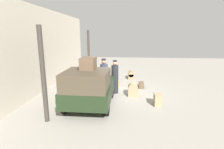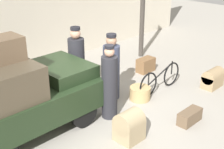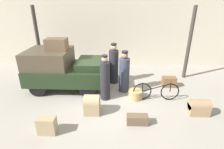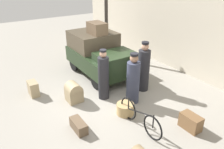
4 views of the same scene
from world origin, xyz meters
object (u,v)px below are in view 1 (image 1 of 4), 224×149
(truck, at_px, (90,86))
(trunk_on_truck_roof, at_px, (88,63))
(conductor_in_dark_uniform, at_px, (115,78))
(trunk_barrel_dark, at_px, (133,90))
(suitcase_black_upright, at_px, (131,75))
(wicker_basket, at_px, (115,84))
(bicycle, at_px, (117,78))
(porter_lifting_near_truck, at_px, (88,76))
(porter_carrying_trunk, at_px, (104,75))
(suitcase_tan_flat, at_px, (141,85))
(trunk_wicker_pale, at_px, (101,76))
(trunk_umber_medium, at_px, (158,100))

(truck, xyz_separation_m, trunk_on_truck_roof, (-0.16, 0.00, 1.02))
(conductor_in_dark_uniform, bearing_deg, trunk_barrel_dark, -111.50)
(trunk_on_truck_roof, bearing_deg, conductor_in_dark_uniform, -25.03)
(suitcase_black_upright, bearing_deg, wicker_basket, 154.28)
(conductor_in_dark_uniform, xyz_separation_m, trunk_on_truck_roof, (-2.02, 0.94, 1.11))
(bicycle, height_order, trunk_barrel_dark, bicycle)
(bicycle, relative_size, porter_lifting_near_truck, 0.95)
(porter_carrying_trunk, height_order, suitcase_tan_flat, porter_carrying_trunk)
(suitcase_black_upright, distance_m, trunk_on_truck_roof, 5.78)
(bicycle, distance_m, trunk_barrel_dark, 2.51)
(porter_lifting_near_truck, distance_m, trunk_wicker_pale, 2.58)
(bicycle, relative_size, wicker_basket, 3.20)
(porter_carrying_trunk, bearing_deg, trunk_on_truck_roof, 174.60)
(bicycle, bearing_deg, trunk_umber_medium, -150.18)
(wicker_basket, distance_m, porter_lifting_near_truck, 1.84)
(wicker_basket, bearing_deg, trunk_wicker_pale, 34.88)
(wicker_basket, xyz_separation_m, porter_lifting_near_truck, (-0.89, 1.46, 0.67))
(suitcase_tan_flat, bearing_deg, bicycle, 60.21)
(bicycle, bearing_deg, trunk_on_truck_roof, 166.47)
(trunk_barrel_dark, distance_m, suitcase_black_upright, 3.58)
(trunk_barrel_dark, bearing_deg, porter_carrying_trunk, 55.68)
(porter_lifting_near_truck, bearing_deg, truck, -164.83)
(wicker_basket, xyz_separation_m, suitcase_black_upright, (2.02, -0.97, 0.10))
(trunk_barrel_dark, distance_m, trunk_on_truck_roof, 2.97)
(conductor_in_dark_uniform, relative_size, porter_lifting_near_truck, 0.96)
(trunk_wicker_pale, xyz_separation_m, suitcase_tan_flat, (-1.66, -2.65, -0.07))
(truck, bearing_deg, porter_carrying_trunk, -5.74)
(porter_lifting_near_truck, bearing_deg, trunk_barrel_dark, -104.94)
(porter_lifting_near_truck, xyz_separation_m, trunk_barrel_dark, (-0.66, -2.48, -0.51))
(bicycle, height_order, suitcase_tan_flat, bicycle)
(wicker_basket, bearing_deg, bicycle, -5.29)
(suitcase_black_upright, xyz_separation_m, trunk_on_truck_roof, (-5.22, 1.86, 1.65))
(bicycle, relative_size, trunk_barrel_dark, 2.59)
(truck, bearing_deg, conductor_in_dark_uniform, -26.92)
(trunk_umber_medium, bearing_deg, trunk_wicker_pale, 36.44)
(wicker_basket, relative_size, trunk_umber_medium, 1.05)
(suitcase_tan_flat, distance_m, suitcase_black_upright, 2.18)
(suitcase_black_upright, bearing_deg, bicycle, 144.23)
(wicker_basket, height_order, porter_carrying_trunk, porter_carrying_trunk)
(wicker_basket, bearing_deg, truck, 163.77)
(conductor_in_dark_uniform, bearing_deg, trunk_umber_medium, -127.28)
(suitcase_tan_flat, bearing_deg, trunk_barrel_dark, 160.04)
(truck, bearing_deg, porter_lifting_near_truck, 15.17)
(porter_lifting_near_truck, bearing_deg, bicycle, -42.70)
(wicker_basket, xyz_separation_m, trunk_wicker_pale, (1.58, 1.10, 0.05))
(trunk_wicker_pale, bearing_deg, suitcase_tan_flat, -122.02)
(trunk_wicker_pale, xyz_separation_m, trunk_on_truck_roof, (-4.78, -0.22, 1.70))
(trunk_wicker_pale, distance_m, trunk_on_truck_roof, 5.08)
(trunk_wicker_pale, relative_size, suitcase_tan_flat, 0.90)
(porter_lifting_near_truck, relative_size, suitcase_tan_flat, 2.81)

